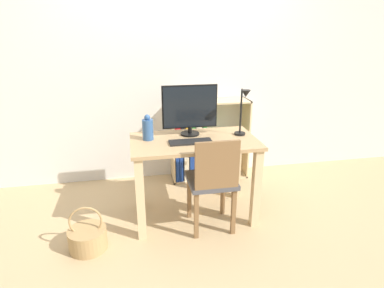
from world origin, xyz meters
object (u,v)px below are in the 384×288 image
(desk_lamp, at_px, (243,108))
(chair, at_px, (213,180))
(vase, at_px, (148,129))
(basket, at_px, (88,238))
(monitor, at_px, (190,108))
(bookshelf, at_px, (196,143))
(keyboard, at_px, (191,142))

(desk_lamp, bearing_deg, chair, -141.96)
(vase, bearing_deg, desk_lamp, -5.25)
(basket, bearing_deg, monitor, 27.12)
(desk_lamp, bearing_deg, vase, 174.75)
(bookshelf, xyz_separation_m, basket, (-1.12, -1.12, -0.35))
(bookshelf, relative_size, basket, 2.43)
(keyboard, xyz_separation_m, chair, (0.16, -0.18, -0.29))
(monitor, distance_m, bookshelf, 0.88)
(vase, xyz_separation_m, basket, (-0.54, -0.41, -0.76))
(vase, distance_m, basket, 1.02)
(keyboard, distance_m, basket, 1.15)
(vase, distance_m, desk_lamp, 0.86)
(desk_lamp, height_order, bookshelf, desk_lamp)
(keyboard, distance_m, chair, 0.37)
(monitor, distance_m, vase, 0.42)
(monitor, xyz_separation_m, basket, (-0.93, -0.48, -0.91))
(desk_lamp, xyz_separation_m, bookshelf, (-0.26, 0.79, -0.58))
(keyboard, bearing_deg, desk_lamp, 8.95)
(vase, xyz_separation_m, bookshelf, (0.57, 0.71, -0.42))
(chair, relative_size, bookshelf, 0.94)
(chair, height_order, basket, chair)
(monitor, bearing_deg, vase, -169.82)
(monitor, xyz_separation_m, bookshelf, (0.19, 0.64, -0.57))
(desk_lamp, xyz_separation_m, basket, (-1.38, -0.33, -0.93))
(vase, height_order, chair, vase)
(monitor, relative_size, keyboard, 1.37)
(monitor, height_order, desk_lamp, monitor)
(chair, bearing_deg, monitor, 113.14)
(keyboard, bearing_deg, basket, -164.21)
(monitor, distance_m, basket, 1.39)
(monitor, relative_size, bookshelf, 0.54)
(bookshelf, height_order, basket, bookshelf)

